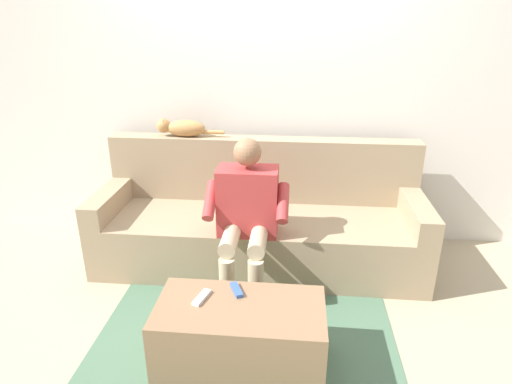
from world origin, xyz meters
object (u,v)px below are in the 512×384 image
at_px(cat_on_backrest, 182,128).
at_px(remote_white, 202,297).
at_px(couch, 260,223).
at_px(coffee_table, 240,337).
at_px(remote_blue, 237,290).
at_px(person_solo_seated, 247,211).

distance_m(cat_on_backrest, remote_white, 1.56).
height_order(couch, cat_on_backrest, cat_on_backrest).
bearing_deg(coffee_table, remote_blue, -74.85).
xyz_separation_m(person_solo_seated, remote_blue, (-0.01, 0.62, -0.19)).
relative_size(couch, remote_blue, 18.17).
height_order(cat_on_backrest, remote_blue, cat_on_backrest).
xyz_separation_m(coffee_table, person_solo_seated, (0.05, -0.74, 0.40)).
relative_size(cat_on_backrest, remote_blue, 4.02).
relative_size(couch, coffee_table, 2.74).
bearing_deg(coffee_table, cat_on_backrest, -65.95).
bearing_deg(cat_on_backrest, remote_white, 107.12).
bearing_deg(remote_blue, coffee_table, -9.21).
relative_size(person_solo_seated, remote_white, 7.49).
height_order(couch, remote_blue, couch).
bearing_deg(person_solo_seated, couch, -96.60).
height_order(coffee_table, remote_white, remote_white).
height_order(coffee_table, cat_on_backrest, cat_on_backrest).
height_order(couch, remote_white, couch).
distance_m(couch, coffee_table, 1.18).
bearing_deg(person_solo_seated, remote_white, 77.03).
bearing_deg(remote_white, couch, -173.99).
bearing_deg(couch, person_solo_seated, 83.40).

